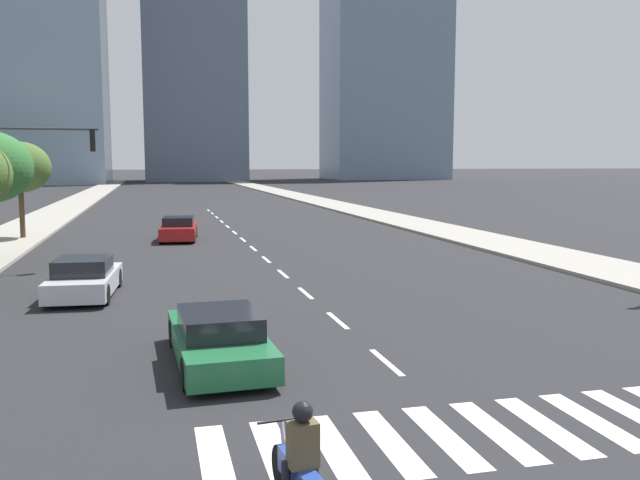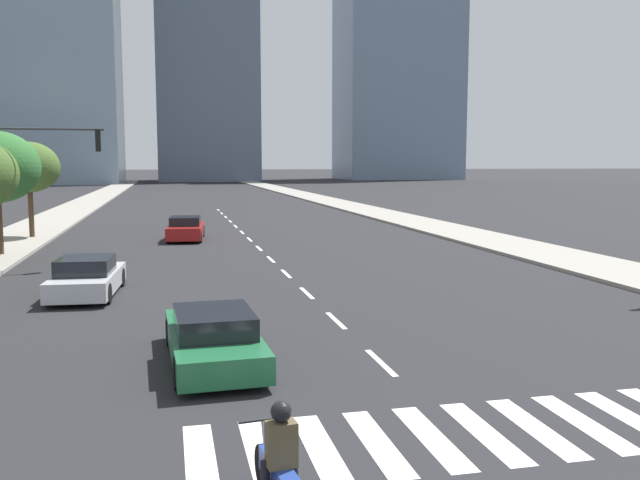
# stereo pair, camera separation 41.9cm
# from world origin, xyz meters

# --- Properties ---
(sidewalk_east) EXTENTS (4.00, 260.00, 0.15)m
(sidewalk_east) POSITION_xyz_m (12.72, 30.00, 0.07)
(sidewalk_east) COLOR gray
(sidewalk_east) RESTS_ON ground
(crosswalk_near) EXTENTS (8.55, 2.59, 0.01)m
(crosswalk_near) POSITION_xyz_m (-0.00, 5.18, 0.00)
(crosswalk_near) COLOR silver
(crosswalk_near) RESTS_ON ground
(lane_divider_center) EXTENTS (0.14, 50.00, 0.01)m
(lane_divider_center) POSITION_xyz_m (0.00, 33.18, 0.00)
(lane_divider_center) COLOR silver
(lane_divider_center) RESTS_ON ground
(motorcycle_trailing) EXTENTS (0.70, 2.06, 1.49)m
(motorcycle_trailing) POSITION_xyz_m (-3.17, 3.34, 0.58)
(motorcycle_trailing) COLOR black
(motorcycle_trailing) RESTS_ON ground
(sedan_green_0) EXTENTS (2.03, 4.79, 1.19)m
(sedan_green_0) POSITION_xyz_m (-3.54, 9.94, 0.56)
(sedan_green_0) COLOR #1E6038
(sedan_green_0) RESTS_ON ground
(sedan_red_1) EXTENTS (2.27, 4.65, 1.32)m
(sedan_red_1) POSITION_xyz_m (-3.49, 33.76, 0.61)
(sedan_red_1) COLOR maroon
(sedan_red_1) RESTS_ON ground
(sedan_silver_2) EXTENTS (2.16, 4.58, 1.28)m
(sedan_silver_2) POSITION_xyz_m (-7.05, 18.33, 0.59)
(sedan_silver_2) COLOR #B7BABF
(sedan_silver_2) RESTS_ON ground
(traffic_signal_far) EXTENTS (4.92, 0.28, 5.90)m
(traffic_signal_far) POSITION_xyz_m (-9.80, 24.79, 4.21)
(traffic_signal_far) COLOR #333335
(traffic_signal_far) RESTS_ON sidewalk_west
(street_tree_fourth) EXTENTS (3.31, 3.31, 5.30)m
(street_tree_fourth) POSITION_xyz_m (-11.92, 35.92, 4.03)
(street_tree_fourth) COLOR #4C3823
(street_tree_fourth) RESTS_ON sidewalk_west
(office_tower_right_skyline) EXTENTS (29.11, 20.27, 83.80)m
(office_tower_right_skyline) POSITION_xyz_m (53.02, 161.22, 41.37)
(office_tower_right_skyline) COLOR slate
(office_tower_right_skyline) RESTS_ON ground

